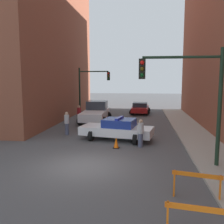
# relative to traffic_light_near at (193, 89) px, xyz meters

# --- Properties ---
(ground_plane) EXTENTS (120.00, 120.00, 0.00)m
(ground_plane) POSITION_rel_traffic_light_near_xyz_m (-4.73, -0.53, -3.53)
(ground_plane) COLOR #4C4C4F
(building_corner_left) EXTENTS (14.00, 20.00, 21.40)m
(building_corner_left) POSITION_rel_traffic_light_near_xyz_m (-16.73, 13.47, 7.17)
(building_corner_left) COLOR brown
(building_corner_left) RESTS_ON ground_plane
(traffic_light_near) EXTENTS (3.64, 0.35, 5.20)m
(traffic_light_near) POSITION_rel_traffic_light_near_xyz_m (0.00, 0.00, 0.00)
(traffic_light_near) COLOR black
(traffic_light_near) RESTS_ON sidewalk_right
(traffic_light_far) EXTENTS (3.44, 0.35, 5.20)m
(traffic_light_far) POSITION_rel_traffic_light_near_xyz_m (-8.03, 15.41, -0.13)
(traffic_light_far) COLOR black
(traffic_light_far) RESTS_ON ground_plane
(police_car) EXTENTS (4.96, 2.91, 1.52)m
(police_car) POSITION_rel_traffic_light_near_xyz_m (-3.83, 4.64, -2.81)
(police_car) COLOR white
(police_car) RESTS_ON ground_plane
(white_truck) EXTENTS (2.71, 5.44, 1.90)m
(white_truck) POSITION_rel_traffic_light_near_xyz_m (-6.56, 11.29, -2.62)
(white_truck) COLOR silver
(white_truck) RESTS_ON ground_plane
(parked_car_near) EXTENTS (2.41, 4.38, 1.31)m
(parked_car_near) POSITION_rel_traffic_light_near_xyz_m (-2.52, 17.43, -2.86)
(parked_car_near) COLOR maroon
(parked_car_near) RESTS_ON ground_plane
(pedestrian_crossing) EXTENTS (0.38, 0.38, 1.66)m
(pedestrian_crossing) POSITION_rel_traffic_light_near_xyz_m (-7.58, 5.71, -2.67)
(pedestrian_crossing) COLOR #474C66
(pedestrian_crossing) RESTS_ON ground_plane
(pedestrian_corner) EXTENTS (0.41, 0.41, 1.66)m
(pedestrian_corner) POSITION_rel_traffic_light_near_xyz_m (-7.86, 10.19, -2.67)
(pedestrian_corner) COLOR black
(pedestrian_corner) RESTS_ON ground_plane
(pedestrian_sidewalk) EXTENTS (0.51, 0.51, 1.66)m
(pedestrian_sidewalk) POSITION_rel_traffic_light_near_xyz_m (-2.29, 3.04, -2.67)
(pedestrian_sidewalk) COLOR #474C66
(pedestrian_sidewalk) RESTS_ON ground_plane
(barrier_front) EXTENTS (1.59, 0.37, 0.90)m
(barrier_front) POSITION_rel_traffic_light_near_xyz_m (-0.78, -5.40, -2.91)
(barrier_front) COLOR orange
(barrier_front) RESTS_ON ground_plane
(barrier_mid) EXTENTS (1.58, 0.46, 0.90)m
(barrier_mid) POSITION_rel_traffic_light_near_xyz_m (-0.35, -3.19, -2.91)
(barrier_mid) COLOR orange
(barrier_mid) RESTS_ON ground_plane
(traffic_cone) EXTENTS (0.36, 0.36, 0.66)m
(traffic_cone) POSITION_rel_traffic_light_near_xyz_m (-3.68, 2.63, -3.21)
(traffic_cone) COLOR black
(traffic_cone) RESTS_ON ground_plane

